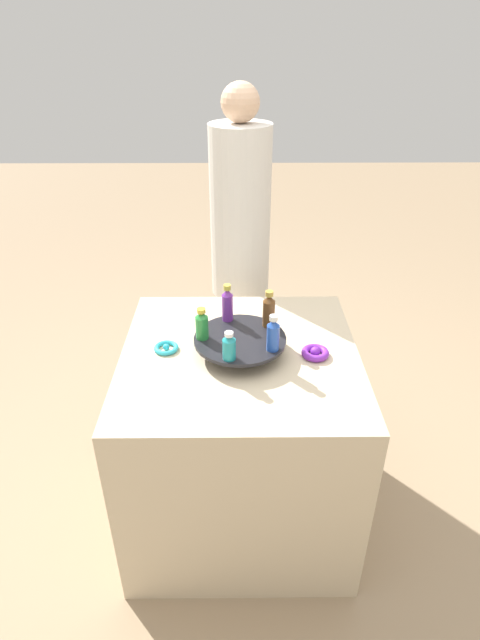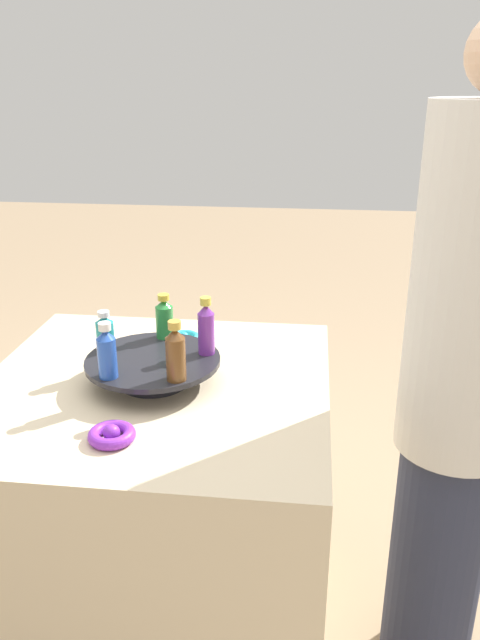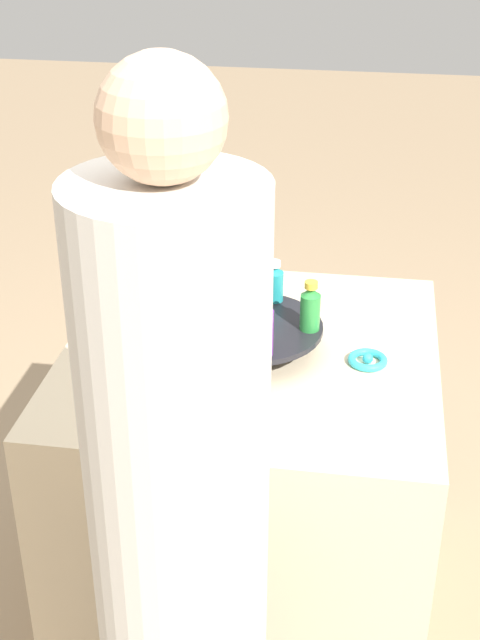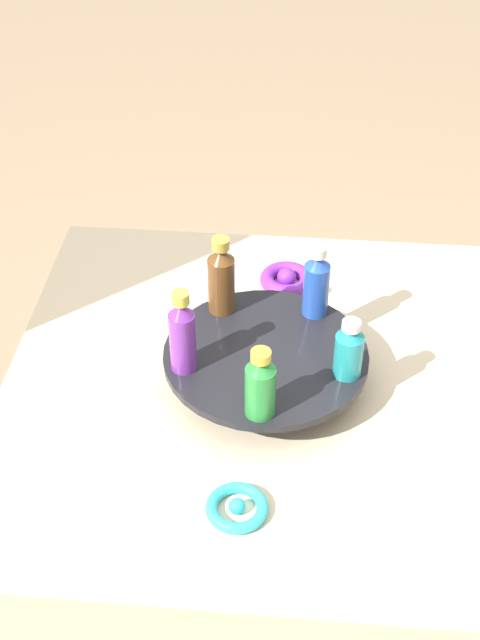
{
  "view_description": "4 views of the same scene",
  "coord_description": "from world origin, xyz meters",
  "px_view_note": "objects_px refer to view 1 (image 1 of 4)",
  "views": [
    {
      "loc": [
        0.01,
        1.42,
        1.74
      ],
      "look_at": [
        -0.0,
        -0.02,
        0.88
      ],
      "focal_mm": 28.0,
      "sensor_mm": 36.0,
      "label": 1
    },
    {
      "loc": [
        -1.28,
        -0.36,
        1.44
      ],
      "look_at": [
        -0.0,
        -0.2,
        0.93
      ],
      "focal_mm": 35.0,
      "sensor_mm": 36.0,
      "label": 2
    },
    {
      "loc": [
        0.24,
        -1.67,
        1.76
      ],
      "look_at": [
        -0.0,
        -0.15,
        0.92
      ],
      "focal_mm": 50.0,
      "sensor_mm": 36.0,
      "label": 3
    },
    {
      "loc": [
        1.01,
        0.05,
        1.72
      ],
      "look_at": [
        -0.0,
        -0.04,
        0.89
      ],
      "focal_mm": 50.0,
      "sensor_mm": 36.0,
      "label": 4
    }
  ],
  "objects_px": {
    "bottle_purple": "(227,304)",
    "bottle_brown": "(269,310)",
    "bottle_teal": "(229,347)",
    "bottle_green": "(202,325)",
    "bottle_blue": "(273,334)",
    "person_figure": "(240,264)",
    "ribbon_bow_purple": "(315,353)",
    "ribbon_bow_teal": "(166,348)",
    "display_stand": "(240,342)"
  },
  "relations": [
    {
      "from": "bottle_brown",
      "to": "ribbon_bow_teal",
      "type": "distance_m",
      "value": 0.38
    },
    {
      "from": "bottle_green",
      "to": "bottle_blue",
      "type": "height_order",
      "value": "bottle_blue"
    },
    {
      "from": "bottle_purple",
      "to": "ribbon_bow_purple",
      "type": "xyz_separation_m",
      "value": [
        -0.3,
        0.14,
        -0.11
      ]
    },
    {
      "from": "bottle_purple",
      "to": "bottle_blue",
      "type": "distance_m",
      "value": 0.24
    },
    {
      "from": "bottle_brown",
      "to": "person_figure",
      "type": "relative_size",
      "value": 0.09
    },
    {
      "from": "bottle_green",
      "to": "bottle_brown",
      "type": "xyz_separation_m",
      "value": [
        -0.23,
        -0.08,
        0.01
      ]
    },
    {
      "from": "bottle_blue",
      "to": "ribbon_bow_purple",
      "type": "xyz_separation_m",
      "value": [
        -0.15,
        -0.05,
        -0.11
      ]
    },
    {
      "from": "bottle_blue",
      "to": "ribbon_bow_teal",
      "type": "height_order",
      "value": "bottle_blue"
    },
    {
      "from": "bottle_green",
      "to": "person_figure",
      "type": "xyz_separation_m",
      "value": [
        -0.13,
        -0.7,
        -0.09
      ]
    },
    {
      "from": "display_stand",
      "to": "ribbon_bow_purple",
      "type": "distance_m",
      "value": 0.26
    },
    {
      "from": "bottle_teal",
      "to": "ribbon_bow_purple",
      "type": "distance_m",
      "value": 0.32
    },
    {
      "from": "bottle_teal",
      "to": "person_figure",
      "type": "relative_size",
      "value": 0.06
    },
    {
      "from": "bottle_teal",
      "to": "ribbon_bow_purple",
      "type": "xyz_separation_m",
      "value": [
        -0.29,
        -0.1,
        -0.09
      ]
    },
    {
      "from": "bottle_green",
      "to": "bottle_brown",
      "type": "distance_m",
      "value": 0.24
    },
    {
      "from": "bottle_teal",
      "to": "bottle_green",
      "type": "bearing_deg",
      "value": -52.0
    },
    {
      "from": "ribbon_bow_teal",
      "to": "bottle_blue",
      "type": "bearing_deg",
      "value": 165.78
    },
    {
      "from": "bottle_green",
      "to": "bottle_blue",
      "type": "bearing_deg",
      "value": 164.0
    },
    {
      "from": "bottle_blue",
      "to": "ribbon_bow_teal",
      "type": "xyz_separation_m",
      "value": [
        0.36,
        -0.09,
        -0.11
      ]
    },
    {
      "from": "bottle_purple",
      "to": "bottle_teal",
      "type": "xyz_separation_m",
      "value": [
        -0.01,
        0.24,
        -0.02
      ]
    },
    {
      "from": "ribbon_bow_teal",
      "to": "display_stand",
      "type": "bearing_deg",
      "value": 175.42
    },
    {
      "from": "display_stand",
      "to": "person_figure",
      "type": "xyz_separation_m",
      "value": [
        -0.01,
        -0.69,
        -0.02
      ]
    },
    {
      "from": "display_stand",
      "to": "person_figure",
      "type": "bearing_deg",
      "value": -90.57
    },
    {
      "from": "display_stand",
      "to": "ribbon_bow_teal",
      "type": "relative_size",
      "value": 3.68
    },
    {
      "from": "bottle_purple",
      "to": "bottle_green",
      "type": "bearing_deg",
      "value": 56.0
    },
    {
      "from": "person_figure",
      "to": "bottle_green",
      "type": "bearing_deg",
      "value": -10.28
    },
    {
      "from": "bottle_green",
      "to": "person_figure",
      "type": "height_order",
      "value": "person_figure"
    },
    {
      "from": "ribbon_bow_purple",
      "to": "ribbon_bow_teal",
      "type": "relative_size",
      "value": 1.11
    },
    {
      "from": "display_stand",
      "to": "bottle_brown",
      "type": "distance_m",
      "value": 0.15
    },
    {
      "from": "bottle_blue",
      "to": "bottle_brown",
      "type": "relative_size",
      "value": 0.93
    },
    {
      "from": "ribbon_bow_purple",
      "to": "person_figure",
      "type": "distance_m",
      "value": 0.76
    },
    {
      "from": "bottle_green",
      "to": "bottle_teal",
      "type": "bearing_deg",
      "value": 128.0
    },
    {
      "from": "bottle_blue",
      "to": "bottle_green",
      "type": "bearing_deg",
      "value": -16.0
    },
    {
      "from": "display_stand",
      "to": "person_figure",
      "type": "height_order",
      "value": "person_figure"
    },
    {
      "from": "bottle_green",
      "to": "ribbon_bow_purple",
      "type": "xyz_separation_m",
      "value": [
        -0.38,
        0.02,
        -0.1
      ]
    },
    {
      "from": "bottle_blue",
      "to": "person_figure",
      "type": "relative_size",
      "value": 0.08
    },
    {
      "from": "bottle_brown",
      "to": "ribbon_bow_purple",
      "type": "height_order",
      "value": "bottle_brown"
    },
    {
      "from": "bottle_brown",
      "to": "ribbon_bow_teal",
      "type": "relative_size",
      "value": 1.59
    },
    {
      "from": "person_figure",
      "to": "bottle_purple",
      "type": "bearing_deg",
      "value": -4.44
    },
    {
      "from": "bottle_purple",
      "to": "bottle_brown",
      "type": "distance_m",
      "value": 0.15
    },
    {
      "from": "display_stand",
      "to": "bottle_blue",
      "type": "distance_m",
      "value": 0.15
    },
    {
      "from": "bottle_purple",
      "to": "bottle_blue",
      "type": "xyz_separation_m",
      "value": [
        -0.15,
        0.19,
        -0.01
      ]
    },
    {
      "from": "bottle_purple",
      "to": "ribbon_bow_purple",
      "type": "distance_m",
      "value": 0.35
    },
    {
      "from": "ribbon_bow_purple",
      "to": "display_stand",
      "type": "bearing_deg",
      "value": -4.58
    },
    {
      "from": "ribbon_bow_purple",
      "to": "person_figure",
      "type": "height_order",
      "value": "person_figure"
    },
    {
      "from": "ribbon_bow_purple",
      "to": "bottle_blue",
      "type": "bearing_deg",
      "value": 18.56
    },
    {
      "from": "display_stand",
      "to": "bottle_teal",
      "type": "height_order",
      "value": "bottle_teal"
    },
    {
      "from": "bottle_purple",
      "to": "bottle_teal",
      "type": "distance_m",
      "value": 0.24
    },
    {
      "from": "display_stand",
      "to": "bottle_green",
      "type": "xyz_separation_m",
      "value": [
        0.13,
        0.0,
        0.07
      ]
    },
    {
      "from": "bottle_teal",
      "to": "bottle_brown",
      "type": "xyz_separation_m",
      "value": [
        -0.14,
        -0.2,
        0.02
      ]
    },
    {
      "from": "ribbon_bow_purple",
      "to": "person_figure",
      "type": "bearing_deg",
      "value": -70.79
    }
  ]
}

